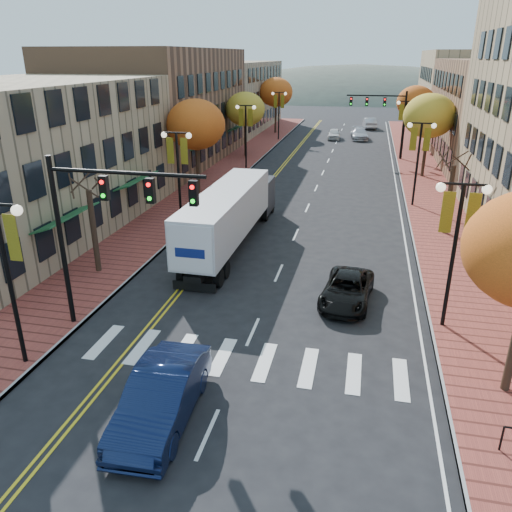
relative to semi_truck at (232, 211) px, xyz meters
The scene contains 29 objects.
ground 14.08m from the semi_truck, 75.89° to the right, with size 200.00×200.00×0.00m, color black.
sidewalk_left 19.90m from the semi_truck, 106.44° to the left, with size 4.00×85.00×0.15m, color brown.
sidewalk_right 22.77m from the semi_truck, 56.87° to the left, with size 4.00×85.00×0.15m, color brown.
building_left_near 13.83m from the semi_truck, behind, with size 12.00×22.00×9.00m, color #9E8966.
building_left_mid 26.51m from the semi_truck, 121.17° to the left, with size 12.00×24.00×11.00m, color brown.
building_left_far 49.48m from the semi_truck, 105.99° to the left, with size 12.00×26.00×9.50m, color #9E8966.
building_right_far 55.14m from the semi_truck, 66.56° to the left, with size 15.00×20.00×11.00m, color #9E8966.
tree_left_a 7.86m from the semi_truck, 135.51° to the right, with size 0.28×0.28×4.20m.
tree_left_b 12.37m from the semi_truck, 118.11° to the left, with size 4.48×4.48×7.21m.
tree_left_c 27.24m from the semi_truck, 101.95° to the left, with size 4.16×4.16×6.69m.
tree_left_d 44.98m from the semi_truck, 97.18° to the left, with size 4.61×4.61×7.42m.
tree_right_b 13.18m from the semi_truck, 19.92° to the left, with size 0.28×0.28×4.20m.
tree_right_c 24.19m from the semi_truck, 58.83° to the left, with size 4.48×4.48×7.21m.
tree_right_d 38.67m from the semi_truck, 71.24° to the left, with size 4.35×4.35×7.00m.
lamp_left_a 14.29m from the semi_truck, 106.91° to the right, with size 1.96×0.36×6.05m.
lamp_left_b 5.29m from the semi_truck, 148.74° to the left, with size 1.96×0.36×6.05m.
lamp_left_c 21.02m from the semi_truck, 101.33° to the left, with size 1.96×0.36×6.05m.
lamp_left_d 38.77m from the semi_truck, 96.09° to the left, with size 1.96×0.36×6.05m.
lamp_right_a 13.42m from the semi_truck, 34.57° to the right, with size 1.96×0.36×6.05m.
lamp_right_b 15.29m from the semi_truck, 43.92° to the left, with size 1.96×0.36×6.05m.
lamp_right_c 30.59m from the semi_truck, 69.08° to the left, with size 1.96×0.36×6.05m.
traffic_mast_near 11.09m from the semi_truck, 101.21° to the right, with size 6.10×0.35×7.00m.
traffic_mast_far 29.98m from the semi_truck, 72.70° to the left, with size 6.10×0.34×7.00m.
semi_truck is the anchor object (origin of this frame).
navy_sedan 15.35m from the semi_truck, 83.00° to the right, with size 1.78×5.10×1.68m, color #0C1532.
black_suv 9.32m from the semi_truck, 41.05° to the right, with size 2.06×4.47×1.24m, color black.
car_far_white 41.34m from the semi_truck, 85.98° to the left, with size 1.59×3.96×1.35m, color silver.
car_far_silver 42.23m from the semi_truck, 81.62° to the left, with size 2.06×5.06×1.47m, color #B5B4BC.
car_far_oncoming 53.20m from the semi_truck, 82.07° to the left, with size 1.68×4.82×1.59m, color #B0B0B8.
Camera 1 is at (3.92, -13.09, 10.39)m, focal length 35.00 mm.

